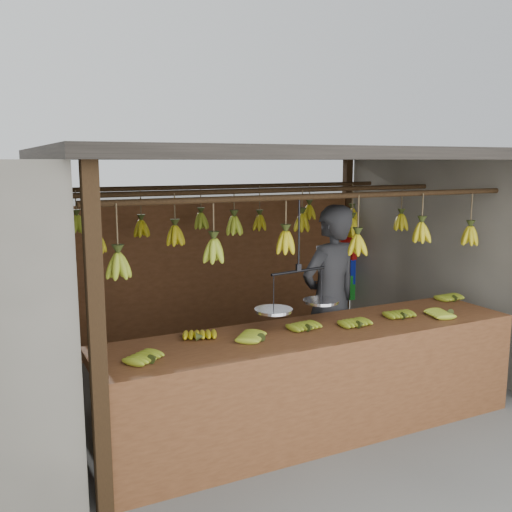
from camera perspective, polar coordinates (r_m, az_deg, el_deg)
ground at (r=6.09m, az=1.29°, el=-12.58°), size 80.00×80.00×0.00m
stall at (r=5.94m, az=-0.12°, el=6.44°), size 4.30×3.30×2.40m
counter at (r=4.78m, az=6.85°, el=-9.84°), size 3.70×0.84×0.96m
hanging_bananas at (r=5.67m, az=1.39°, el=2.64°), size 3.61×2.24×0.39m
balance_scale at (r=4.79m, az=4.23°, el=-4.49°), size 0.81×0.39×0.92m
vendor at (r=5.66m, az=7.42°, el=-4.38°), size 0.75×0.57×1.88m
bag_bundles at (r=7.93m, az=9.22°, el=-0.10°), size 0.08×0.26×1.20m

